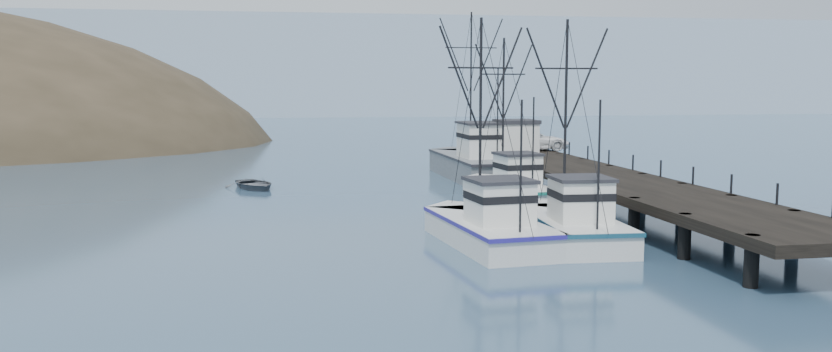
{
  "coord_description": "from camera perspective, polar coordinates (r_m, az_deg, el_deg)",
  "views": [
    {
      "loc": [
        -6.1,
        -30.97,
        7.59
      ],
      "look_at": [
        1.67,
        12.77,
        2.5
      ],
      "focal_mm": 35.0,
      "sensor_mm": 36.0,
      "label": 1
    }
  ],
  "objects": [
    {
      "name": "motorboat",
      "position": [
        59.82,
        -11.3,
        -0.88
      ],
      "size": [
        4.92,
        5.69,
        0.99
      ],
      "primitive_type": "imported",
      "rotation": [
        0.0,
        0.0,
        0.37
      ],
      "color": "#505359",
      "rests_on": "ground"
    },
    {
      "name": "trawler_far",
      "position": [
        52.31,
        6.5,
        -0.94
      ],
      "size": [
        4.36,
        10.54,
        10.83
      ],
      "color": "silver",
      "rests_on": "ground"
    },
    {
      "name": "pier",
      "position": [
        51.43,
        13.01,
        -0.22
      ],
      "size": [
        6.0,
        44.0,
        2.0
      ],
      "color": "black",
      "rests_on": "ground"
    },
    {
      "name": "pickup_truck",
      "position": [
        68.63,
        8.31,
        2.49
      ],
      "size": [
        6.22,
        3.45,
        1.65
      ],
      "primitive_type": "imported",
      "rotation": [
        0.0,
        0.0,
        1.45
      ],
      "color": "white",
      "rests_on": "pier"
    },
    {
      "name": "trawler_mid",
      "position": [
        38.66,
        5.02,
        -3.58
      ],
      "size": [
        4.7,
        11.18,
        11.03
      ],
      "color": "silver",
      "rests_on": "ground"
    },
    {
      "name": "pier_shed",
      "position": [
        63.27,
        7.06,
        2.71
      ],
      "size": [
        3.0,
        3.2,
        2.8
      ],
      "color": "silver",
      "rests_on": "pier"
    },
    {
      "name": "distant_ridge_far",
      "position": [
        218.74,
        -19.04,
        4.19
      ],
      "size": [
        180.0,
        25.0,
        18.0
      ],
      "primitive_type": "cube",
      "color": "silver",
      "rests_on": "ground"
    },
    {
      "name": "distant_ridge",
      "position": [
        201.75,
        -5.5,
        4.35
      ],
      "size": [
        360.0,
        40.0,
        26.0
      ],
      "primitive_type": "cube",
      "color": "#9EB2C6",
      "rests_on": "ground"
    },
    {
      "name": "ground",
      "position": [
        32.46,
        1.05,
        -6.99
      ],
      "size": [
        400.0,
        400.0,
        0.0
      ],
      "primitive_type": "plane",
      "color": "#2E4B67",
      "rests_on": "ground"
    },
    {
      "name": "trawler_near",
      "position": [
        39.9,
        10.76,
        -3.35
      ],
      "size": [
        3.97,
        10.81,
        11.01
      ],
      "color": "silver",
      "rests_on": "ground"
    },
    {
      "name": "work_vessel",
      "position": [
        65.66,
        4.22,
        0.96
      ],
      "size": [
        5.25,
        16.51,
        13.71
      ],
      "color": "slate",
      "rests_on": "ground"
    }
  ]
}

